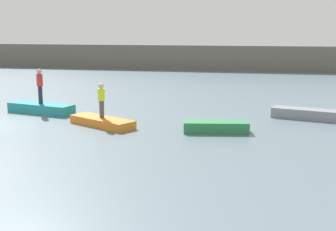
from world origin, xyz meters
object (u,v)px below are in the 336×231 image
rowboat_teal (41,108)px  rowboat_orange (102,122)px  rowboat_green (216,127)px  rowboat_grey (305,114)px  person_red_shirt (40,84)px  person_hiviz_shirt (101,99)px

rowboat_teal → rowboat_orange: 4.91m
rowboat_green → rowboat_grey: size_ratio=0.87×
rowboat_green → person_red_shirt: bearing=155.5°
rowboat_orange → person_hiviz_shirt: size_ratio=2.14×
person_red_shirt → rowboat_grey: bearing=5.2°
person_red_shirt → person_hiviz_shirt: person_red_shirt is taller
rowboat_green → person_red_shirt: size_ratio=1.52×
rowboat_teal → rowboat_green: bearing=-1.9°
rowboat_grey → rowboat_green: bearing=-121.3°
rowboat_green → person_red_shirt: person_red_shirt is taller
rowboat_green → person_hiviz_shirt: 5.44m
rowboat_green → person_hiviz_shirt: (-5.34, 0.24, 1.05)m
rowboat_grey → person_red_shirt: 13.83m
rowboat_green → rowboat_grey: 5.65m
person_red_shirt → rowboat_teal: bearing=-126.9°
rowboat_green → rowboat_orange: bearing=168.2°
rowboat_teal → rowboat_grey: size_ratio=1.16×
rowboat_grey → person_hiviz_shirt: size_ratio=2.00×
rowboat_teal → rowboat_grey: bearing=18.7°
rowboat_orange → rowboat_green: size_ratio=1.23×
rowboat_teal → person_red_shirt: bearing=66.6°
rowboat_orange → rowboat_grey: rowboat_grey is taller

